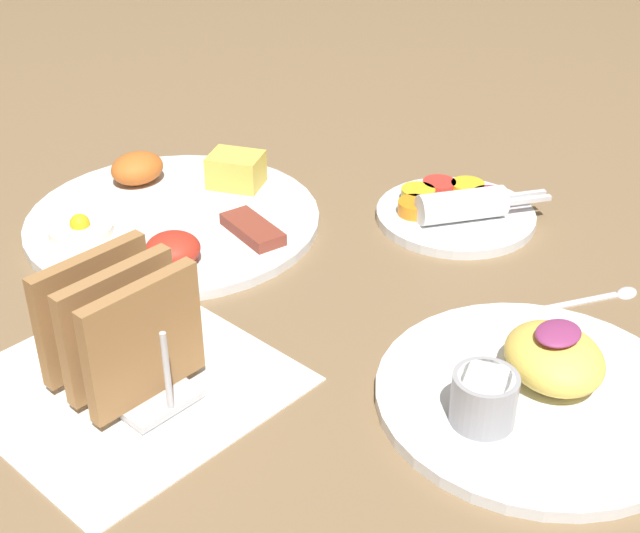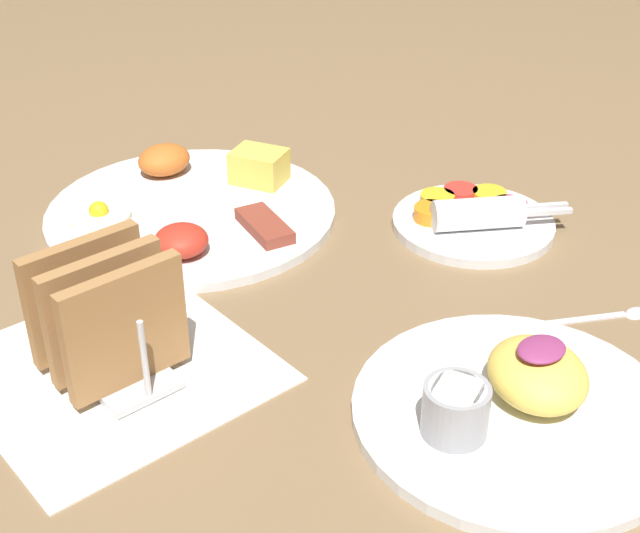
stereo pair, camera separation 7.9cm
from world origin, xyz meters
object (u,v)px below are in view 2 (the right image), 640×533
(plate_foreground, at_px, (515,401))
(toast_rack, at_px, (107,317))
(plate_breakfast, at_px, (192,206))
(plate_condiments, at_px, (471,217))

(plate_foreground, xyz_separation_m, toast_rack, (-0.20, 0.24, 0.04))
(plate_breakfast, relative_size, toast_rack, 2.60)
(plate_condiments, xyz_separation_m, toast_rack, (-0.40, 0.03, 0.04))
(plate_condiments, xyz_separation_m, plate_foreground, (-0.20, -0.22, 0.00))
(plate_condiments, bearing_deg, plate_breakfast, 134.46)
(toast_rack, bearing_deg, plate_breakfast, 42.92)
(plate_breakfast, distance_m, toast_rack, 0.27)
(plate_breakfast, xyz_separation_m, plate_foreground, (0.00, -0.42, 0.00))
(plate_foreground, relative_size, toast_rack, 2.10)
(plate_foreground, height_order, toast_rack, toast_rack)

